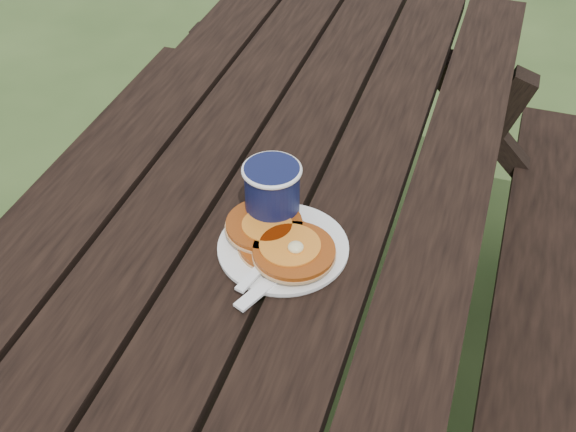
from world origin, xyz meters
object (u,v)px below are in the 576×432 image
(pancake_stack, at_px, (280,240))
(coffee_cup, at_px, (272,192))
(plate, at_px, (283,248))
(picnic_table, at_px, (274,323))

(pancake_stack, relative_size, coffee_cup, 1.69)
(plate, relative_size, coffee_cup, 1.80)
(pancake_stack, xyz_separation_m, coffee_cup, (-0.03, 0.07, 0.04))
(pancake_stack, bearing_deg, picnic_table, 113.54)
(coffee_cup, bearing_deg, plate, -57.43)
(picnic_table, relative_size, plate, 8.87)
(picnic_table, distance_m, coffee_cup, 0.46)
(picnic_table, bearing_deg, coffee_cup, -69.57)
(picnic_table, relative_size, pancake_stack, 9.48)
(coffee_cup, bearing_deg, pancake_stack, -62.06)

